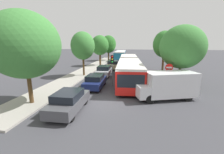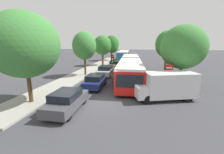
% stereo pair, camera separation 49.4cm
% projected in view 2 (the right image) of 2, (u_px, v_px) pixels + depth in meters
% --- Properties ---
extents(ground_plane, '(200.00, 200.00, 0.00)m').
position_uv_depth(ground_plane, '(100.00, 102.00, 12.15)').
color(ground_plane, '#3D3D42').
extents(kerb_strip_left, '(3.20, 40.35, 0.14)m').
position_uv_depth(kerb_strip_left, '(92.00, 68.00, 27.71)').
color(kerb_strip_left, '#9E998E').
rests_on(kerb_strip_left, ground).
extents(articulated_bus, '(3.71, 17.47, 2.58)m').
position_uv_depth(articulated_bus, '(130.00, 67.00, 20.66)').
color(articulated_bus, red).
rests_on(articulated_bus, ground).
extents(city_bus_rear, '(3.08, 11.79, 2.52)m').
position_uv_depth(city_bus_rear, '(123.00, 55.00, 41.18)').
color(city_bus_rear, teal).
rests_on(city_bus_rear, ground).
extents(queued_car_graphite, '(1.81, 4.15, 1.44)m').
position_uv_depth(queued_car_graphite, '(67.00, 101.00, 10.50)').
color(queued_car_graphite, '#47474C').
rests_on(queued_car_graphite, ground).
extents(queued_car_navy, '(1.78, 4.07, 1.41)m').
position_uv_depth(queued_car_navy, '(95.00, 81.00, 15.92)').
color(queued_car_navy, navy).
rests_on(queued_car_navy, ground).
extents(queued_car_silver, '(1.87, 4.28, 1.48)m').
position_uv_depth(queued_car_silver, '(106.00, 71.00, 21.60)').
color(queued_car_silver, '#B7BABF').
rests_on(queued_car_silver, ground).
extents(queued_car_tan, '(1.94, 4.45, 1.54)m').
position_uv_depth(queued_car_tan, '(115.00, 65.00, 27.35)').
color(queued_car_tan, tan).
rests_on(queued_car_tan, ground).
extents(white_van, '(5.36, 3.38, 2.31)m').
position_uv_depth(white_van, '(167.00, 85.00, 12.48)').
color(white_van, silver).
rests_on(white_van, ground).
extents(traffic_light, '(0.36, 0.38, 3.40)m').
position_uv_depth(traffic_light, '(112.00, 63.00, 16.33)').
color(traffic_light, '#56595E').
rests_on(traffic_light, ground).
extents(no_entry_sign, '(0.70, 0.08, 2.82)m').
position_uv_depth(no_entry_sign, '(169.00, 74.00, 13.74)').
color(no_entry_sign, '#56595E').
rests_on(no_entry_sign, ground).
extents(direction_sign_post, '(0.11, 1.40, 3.60)m').
position_uv_depth(direction_sign_post, '(172.00, 61.00, 18.00)').
color(direction_sign_post, '#56595E').
rests_on(direction_sign_post, ground).
extents(tree_left_near, '(5.05, 5.05, 6.95)m').
position_uv_depth(tree_left_near, '(26.00, 47.00, 10.95)').
color(tree_left_near, '#51381E').
rests_on(tree_left_near, ground).
extents(tree_left_mid, '(3.31, 3.31, 6.22)m').
position_uv_depth(tree_left_mid, '(84.00, 47.00, 20.86)').
color(tree_left_mid, '#51381E').
rests_on(tree_left_mid, ground).
extents(tree_left_far, '(3.60, 3.60, 6.22)m').
position_uv_depth(tree_left_far, '(103.00, 46.00, 30.72)').
color(tree_left_far, '#51381E').
rests_on(tree_left_far, ground).
extents(tree_left_distant, '(3.97, 3.97, 6.62)m').
position_uv_depth(tree_left_distant, '(112.00, 44.00, 39.61)').
color(tree_left_distant, '#51381E').
rests_on(tree_left_distant, ground).
extents(tree_right_near, '(4.33, 4.33, 6.40)m').
position_uv_depth(tree_right_near, '(183.00, 47.00, 14.41)').
color(tree_right_near, '#51381E').
rests_on(tree_right_near, ground).
extents(tree_right_mid, '(3.61, 3.61, 6.60)m').
position_uv_depth(tree_right_mid, '(167.00, 44.00, 23.88)').
color(tree_right_mid, '#51381E').
rests_on(tree_right_mid, ground).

